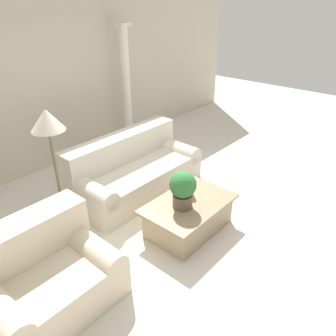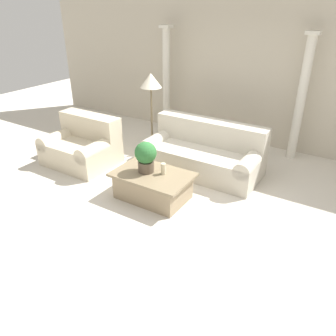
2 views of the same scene
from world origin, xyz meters
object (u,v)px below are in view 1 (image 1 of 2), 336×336
Objects in this scene: floor_lamp at (48,127)px; coffee_table at (189,216)px; potted_plant at (183,188)px; sofa_long at (133,170)px; loveseat at (44,275)px.

coffee_table is at bearing -55.16° from floor_lamp.
floor_lamp is at bearing 121.46° from potted_plant.
floor_lamp is at bearing 174.13° from sofa_long.
floor_lamp is (0.87, 1.04, 1.02)m from loveseat.
potted_plant is (-0.36, -1.26, 0.34)m from sofa_long.
potted_plant reaches higher than sofa_long.
floor_lamp is at bearing 124.84° from coffee_table.
sofa_long is 2.26m from loveseat.
potted_plant is 0.30× the size of floor_lamp.
loveseat is at bearing 168.99° from coffee_table.
sofa_long is 1.30m from coffee_table.
sofa_long is 1.63× the size of loveseat.
floor_lamp reaches higher than sofa_long.
sofa_long is 4.29× the size of potted_plant.
coffee_table is at bearing -4.75° from potted_plant.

